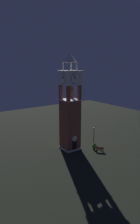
% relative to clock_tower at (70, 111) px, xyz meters
% --- Properties ---
extents(ground, '(80.00, 80.00, 0.00)m').
position_rel_clock_tower_xyz_m(ground, '(0.00, 0.00, -7.70)').
color(ground, black).
extents(clock_tower, '(3.65, 3.65, 18.45)m').
position_rel_clock_tower_xyz_m(clock_tower, '(0.00, 0.00, 0.00)').
color(clock_tower, brown).
rests_on(clock_tower, ground).
extents(park_bench, '(1.42, 1.46, 0.95)m').
position_rel_clock_tower_xyz_m(park_bench, '(3.69, -4.57, -7.22)').
color(park_bench, brown).
rests_on(park_bench, ground).
extents(lamp_post, '(0.36, 0.36, 3.40)m').
position_rel_clock_tower_xyz_m(lamp_post, '(5.98, -0.39, -5.31)').
color(lamp_post, black).
rests_on(lamp_post, ground).
extents(trash_bin, '(0.52, 0.52, 0.80)m').
position_rel_clock_tower_xyz_m(trash_bin, '(3.62, 3.74, -7.30)').
color(trash_bin, '#4C4C51').
rests_on(trash_bin, ground).
extents(shrub_near_entry, '(0.72, 0.72, 1.09)m').
position_rel_clock_tower_xyz_m(shrub_near_entry, '(3.75, -2.98, -7.15)').
color(shrub_near_entry, '#28562D').
rests_on(shrub_near_entry, ground).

